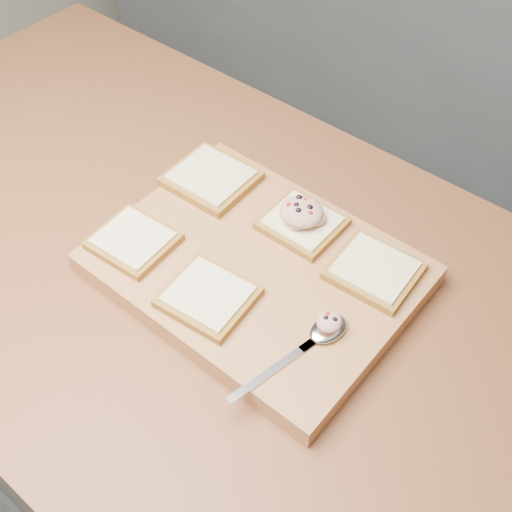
{
  "coord_description": "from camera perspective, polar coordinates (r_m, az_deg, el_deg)",
  "views": [
    {
      "loc": [
        0.24,
        -0.44,
        1.64
      ],
      "look_at": [
        -0.15,
        0.03,
        0.95
      ],
      "focal_mm": 45.0,
      "sensor_mm": 36.0,
      "label": 1
    }
  ],
  "objects": [
    {
      "name": "island_counter",
      "position": [
        1.29,
        4.41,
        -18.55
      ],
      "size": [
        2.0,
        0.8,
        0.9
      ],
      "color": "slate",
      "rests_on": "ground"
    },
    {
      "name": "bread_far_center",
      "position": [
        0.98,
        4.13,
        2.93
      ],
      "size": [
        0.11,
        0.1,
        0.02
      ],
      "color": "olive",
      "rests_on": "cutting_board"
    },
    {
      "name": "cutting_board",
      "position": [
        0.95,
        -0.0,
        -1.15
      ],
      "size": [
        0.44,
        0.34,
        0.04
      ],
      "primitive_type": "cube",
      "color": "#B77D4E",
      "rests_on": "island_counter"
    },
    {
      "name": "bread_far_right",
      "position": [
        0.93,
        10.47,
        -1.26
      ],
      "size": [
        0.12,
        0.11,
        0.02
      ],
      "color": "olive",
      "rests_on": "cutting_board"
    },
    {
      "name": "bread_far_left",
      "position": [
        1.05,
        -4.01,
        6.93
      ],
      "size": [
        0.13,
        0.12,
        0.02
      ],
      "color": "olive",
      "rests_on": "cutting_board"
    },
    {
      "name": "bread_near_left",
      "position": [
        0.97,
        -10.84,
        1.36
      ],
      "size": [
        0.12,
        0.11,
        0.02
      ],
      "color": "olive",
      "rests_on": "cutting_board"
    },
    {
      "name": "bread_near_center",
      "position": [
        0.89,
        -4.26,
        -3.59
      ],
      "size": [
        0.13,
        0.12,
        0.02
      ],
      "color": "olive",
      "rests_on": "cutting_board"
    },
    {
      "name": "spoon_salad",
      "position": [
        0.85,
        6.53,
        -5.83
      ],
      "size": [
        0.03,
        0.04,
        0.02
      ],
      "color": "tan",
      "rests_on": "spoon"
    },
    {
      "name": "tuna_salad_dollop",
      "position": [
        0.96,
        4.06,
        3.96
      ],
      "size": [
        0.07,
        0.06,
        0.03
      ],
      "color": "tan",
      "rests_on": "bread_far_center"
    },
    {
      "name": "spoon",
      "position": [
        0.85,
        5.74,
        -6.98
      ],
      "size": [
        0.06,
        0.2,
        0.01
      ],
      "color": "silver",
      "rests_on": "cutting_board"
    }
  ]
}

